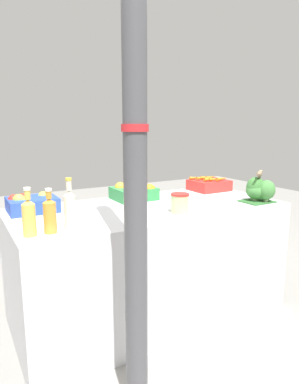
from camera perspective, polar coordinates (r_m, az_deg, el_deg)
ground_plane at (r=2.65m, az=0.00°, el=-19.25°), size 10.00×10.00×0.00m
market_table at (r=2.48m, az=0.00°, el=-11.32°), size 1.85×0.85×0.79m
support_pole at (r=1.42m, az=-2.40°, el=5.84°), size 0.11×0.11×2.42m
apple_crate at (r=2.33m, az=-19.25°, el=-1.78°), size 0.30×0.26×0.12m
orange_crate at (r=2.57m, az=-2.43°, el=0.02°), size 0.30×0.26×0.13m
carrot_crate at (r=2.97m, az=9.93°, el=1.26°), size 0.30×0.26×0.12m
broccoli_pile at (r=2.60m, az=17.75°, el=0.35°), size 0.22×0.20×0.18m
juice_bottle_golden at (r=1.81m, az=-19.46°, el=-3.84°), size 0.07×0.07×0.25m
juice_bottle_amber at (r=1.83m, az=-16.28°, el=-3.62°), size 0.07×0.07×0.23m
juice_bottle_cloudy at (r=1.85m, az=-13.14°, el=-2.73°), size 0.06×0.06×0.28m
pickle_jar at (r=2.18m, az=5.08°, el=-1.84°), size 0.12×0.12×0.13m
sparrow_bird at (r=2.57m, az=17.87°, el=2.93°), size 0.12×0.08×0.05m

